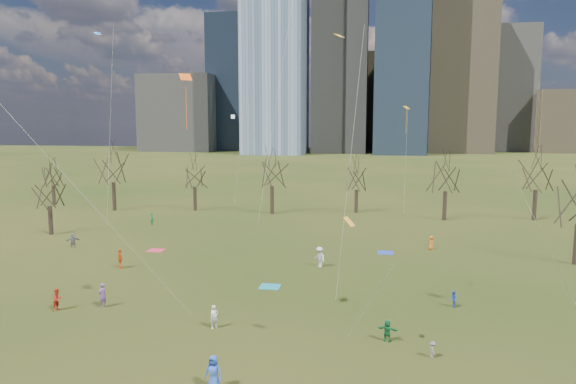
% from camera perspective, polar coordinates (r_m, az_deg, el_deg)
% --- Properties ---
extents(ground, '(500.00, 500.00, 0.00)m').
position_cam_1_polar(ground, '(35.23, -3.29, -13.96)').
color(ground, black).
rests_on(ground, ground).
extents(downtown_skyline, '(212.50, 78.00, 118.00)m').
position_cam_1_polar(downtown_skyline, '(244.19, 7.29, 13.63)').
color(downtown_skyline, slate).
rests_on(downtown_skyline, ground).
extents(bare_tree_row, '(113.04, 29.80, 9.50)m').
position_cam_1_polar(bare_tree_row, '(69.90, 3.32, 1.97)').
color(bare_tree_row, black).
rests_on(bare_tree_row, ground).
extents(blanket_teal, '(1.60, 1.50, 0.03)m').
position_cam_1_polar(blanket_teal, '(41.71, -2.03, -10.46)').
color(blanket_teal, teal).
rests_on(blanket_teal, ground).
extents(blanket_navy, '(1.60, 1.50, 0.03)m').
position_cam_1_polar(blanket_navy, '(53.09, 10.77, -6.64)').
color(blanket_navy, '#253AAE').
rests_on(blanket_navy, ground).
extents(blanket_crimson, '(1.60, 1.50, 0.03)m').
position_cam_1_polar(blanket_crimson, '(54.81, -14.47, -6.30)').
color(blanket_crimson, '#D12945').
rests_on(blanket_crimson, ground).
extents(person_0, '(0.89, 0.63, 1.73)m').
position_cam_1_polar(person_0, '(26.81, -8.27, -19.23)').
color(person_0, blue).
rests_on(person_0, ground).
extents(person_1, '(0.64, 0.64, 1.51)m').
position_cam_1_polar(person_1, '(33.85, -8.19, -13.57)').
color(person_1, silver).
rests_on(person_1, ground).
extents(person_2, '(0.74, 0.87, 1.55)m').
position_cam_1_polar(person_2, '(39.92, -24.23, -10.82)').
color(person_2, red).
rests_on(person_2, ground).
extents(person_3, '(0.45, 0.66, 0.95)m').
position_cam_1_polar(person_3, '(30.88, 15.78, -16.50)').
color(person_3, slate).
rests_on(person_3, ground).
extents(person_4, '(1.00, 1.08, 1.78)m').
position_cam_1_polar(person_4, '(48.91, -18.14, -7.05)').
color(person_4, '#E25619').
rests_on(person_4, ground).
extents(person_5, '(1.32, 0.71, 1.36)m').
position_cam_1_polar(person_5, '(32.27, 10.98, -14.86)').
color(person_5, '#176B34').
rests_on(person_5, ground).
extents(person_7, '(0.58, 0.73, 1.75)m').
position_cam_1_polar(person_7, '(39.35, -19.92, -10.72)').
color(person_7, '#71458A').
rests_on(person_7, ground).
extents(person_8, '(0.49, 0.61, 1.20)m').
position_cam_1_polar(person_8, '(38.88, 17.89, -11.28)').
color(person_8, '#294DB4').
rests_on(person_8, ground).
extents(person_9, '(1.35, 1.34, 1.87)m').
position_cam_1_polar(person_9, '(47.02, 3.53, -7.21)').
color(person_9, silver).
rests_on(person_9, ground).
extents(person_11, '(1.47, 1.09, 1.54)m').
position_cam_1_polar(person_11, '(58.68, -22.79, -4.98)').
color(person_11, slate).
rests_on(person_11, ground).
extents(person_12, '(0.68, 0.82, 1.43)m').
position_cam_1_polar(person_12, '(55.32, 15.63, -5.46)').
color(person_12, orange).
rests_on(person_12, ground).
extents(person_13, '(0.70, 0.68, 1.63)m').
position_cam_1_polar(person_13, '(68.38, -14.87, -2.89)').
color(person_13, '#166531').
rests_on(person_13, ground).
extents(kites_airborne, '(62.90, 50.14, 34.99)m').
position_cam_1_polar(kites_airborne, '(47.76, 5.06, 9.28)').
color(kites_airborne, '#F65714').
rests_on(kites_airborne, ground).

